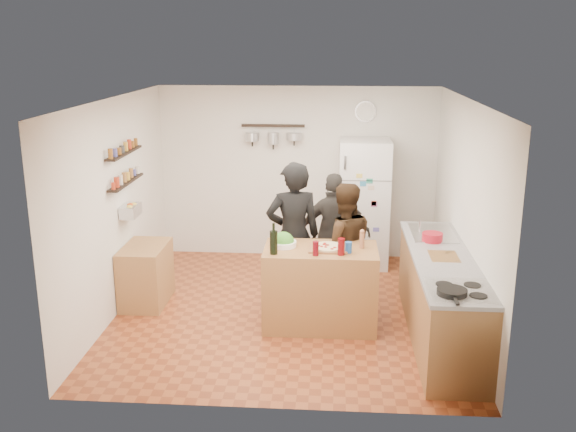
# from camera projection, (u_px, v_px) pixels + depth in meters

# --- Properties ---
(room_shell) EXTENTS (4.20, 4.20, 4.20)m
(room_shell) POSITION_uv_depth(u_px,v_px,m) (290.00, 202.00, 7.70)
(room_shell) COLOR brown
(room_shell) RESTS_ON ground
(prep_island) EXTENTS (1.25, 0.72, 0.91)m
(prep_island) POSITION_uv_depth(u_px,v_px,m) (320.00, 287.00, 7.17)
(prep_island) COLOR olive
(prep_island) RESTS_ON floor
(pizza_board) EXTENTS (0.42, 0.34, 0.02)m
(pizza_board) POSITION_uv_depth(u_px,v_px,m) (328.00, 248.00, 7.02)
(pizza_board) COLOR brown
(pizza_board) RESTS_ON prep_island
(pizza) EXTENTS (0.34, 0.34, 0.02)m
(pizza) POSITION_uv_depth(u_px,v_px,m) (328.00, 247.00, 7.02)
(pizza) COLOR #CDB587
(pizza) RESTS_ON pizza_board
(salad_bowl) EXTENTS (0.30, 0.30, 0.06)m
(salad_bowl) POSITION_uv_depth(u_px,v_px,m) (283.00, 244.00, 7.12)
(salad_bowl) COLOR white
(salad_bowl) RESTS_ON prep_island
(wine_bottle) EXTENTS (0.08, 0.08, 0.25)m
(wine_bottle) POSITION_uv_depth(u_px,v_px,m) (274.00, 243.00, 6.84)
(wine_bottle) COLOR black
(wine_bottle) RESTS_ON prep_island
(wine_glass_near) EXTENTS (0.06, 0.06, 0.16)m
(wine_glass_near) POSITION_uv_depth(u_px,v_px,m) (316.00, 248.00, 6.80)
(wine_glass_near) COLOR #54070F
(wine_glass_near) RESTS_ON prep_island
(wine_glass_far) EXTENTS (0.08, 0.08, 0.18)m
(wine_glass_far) POSITION_uv_depth(u_px,v_px,m) (341.00, 247.00, 6.82)
(wine_glass_far) COLOR #60080C
(wine_glass_far) RESTS_ON prep_island
(pepper_mill) EXTENTS (0.05, 0.05, 0.17)m
(pepper_mill) POSITION_uv_depth(u_px,v_px,m) (362.00, 241.00, 7.05)
(pepper_mill) COLOR #9C6141
(pepper_mill) RESTS_ON prep_island
(salt_canister) EXTENTS (0.07, 0.07, 0.12)m
(salt_canister) POSITION_uv_depth(u_px,v_px,m) (348.00, 247.00, 6.90)
(salt_canister) COLOR #1B4C99
(salt_canister) RESTS_ON prep_island
(person_left) EXTENTS (0.73, 0.57, 1.78)m
(person_left) POSITION_uv_depth(u_px,v_px,m) (293.00, 236.00, 7.57)
(person_left) COLOR black
(person_left) RESTS_ON floor
(person_center) EXTENTS (0.85, 0.72, 1.54)m
(person_center) POSITION_uv_depth(u_px,v_px,m) (343.00, 247.00, 7.55)
(person_center) COLOR black
(person_center) RESTS_ON floor
(person_back) EXTENTS (0.91, 0.38, 1.54)m
(person_back) POSITION_uv_depth(u_px,v_px,m) (334.00, 234.00, 8.06)
(person_back) COLOR #282624
(person_back) RESTS_ON floor
(counter_run) EXTENTS (0.63, 2.63, 0.90)m
(counter_run) POSITION_uv_depth(u_px,v_px,m) (441.00, 298.00, 6.89)
(counter_run) COLOR #9E7042
(counter_run) RESTS_ON floor
(stove_top) EXTENTS (0.60, 0.62, 0.02)m
(stove_top) POSITION_uv_depth(u_px,v_px,m) (461.00, 291.00, 5.85)
(stove_top) COLOR white
(stove_top) RESTS_ON counter_run
(skillet) EXTENTS (0.27, 0.27, 0.05)m
(skillet) POSITION_uv_depth(u_px,v_px,m) (452.00, 292.00, 5.75)
(skillet) COLOR black
(skillet) RESTS_ON stove_top
(sink) EXTENTS (0.50, 0.80, 0.03)m
(sink) POSITION_uv_depth(u_px,v_px,m) (432.00, 233.00, 7.58)
(sink) COLOR silver
(sink) RESTS_ON counter_run
(cutting_board) EXTENTS (0.30, 0.40, 0.02)m
(cutting_board) POSITION_uv_depth(u_px,v_px,m) (444.00, 257.00, 6.78)
(cutting_board) COLOR olive
(cutting_board) RESTS_ON counter_run
(red_bowl) EXTENTS (0.23, 0.23, 0.10)m
(red_bowl) POSITION_uv_depth(u_px,v_px,m) (432.00, 237.00, 7.26)
(red_bowl) COLOR #AB1323
(red_bowl) RESTS_ON counter_run
(fridge) EXTENTS (0.70, 0.68, 1.80)m
(fridge) POSITION_uv_depth(u_px,v_px,m) (364.00, 203.00, 9.03)
(fridge) COLOR white
(fridge) RESTS_ON floor
(wall_clock) EXTENTS (0.30, 0.03, 0.30)m
(wall_clock) POSITION_uv_depth(u_px,v_px,m) (365.00, 112.00, 9.02)
(wall_clock) COLOR silver
(wall_clock) RESTS_ON back_wall
(spice_shelf_lower) EXTENTS (0.12, 1.00, 0.02)m
(spice_shelf_lower) POSITION_uv_depth(u_px,v_px,m) (126.00, 182.00, 7.58)
(spice_shelf_lower) COLOR black
(spice_shelf_lower) RESTS_ON left_wall
(spice_shelf_upper) EXTENTS (0.12, 1.00, 0.02)m
(spice_shelf_upper) POSITION_uv_depth(u_px,v_px,m) (124.00, 153.00, 7.49)
(spice_shelf_upper) COLOR black
(spice_shelf_upper) RESTS_ON left_wall
(produce_basket) EXTENTS (0.18, 0.35, 0.14)m
(produce_basket) POSITION_uv_depth(u_px,v_px,m) (131.00, 211.00, 7.67)
(produce_basket) COLOR silver
(produce_basket) RESTS_ON left_wall
(side_table) EXTENTS (0.50, 0.80, 0.73)m
(side_table) POSITION_uv_depth(u_px,v_px,m) (146.00, 275.00, 7.81)
(side_table) COLOR #AC7A48
(side_table) RESTS_ON floor
(pot_rack) EXTENTS (0.90, 0.04, 0.04)m
(pot_rack) POSITION_uv_depth(u_px,v_px,m) (273.00, 126.00, 9.08)
(pot_rack) COLOR black
(pot_rack) RESTS_ON back_wall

